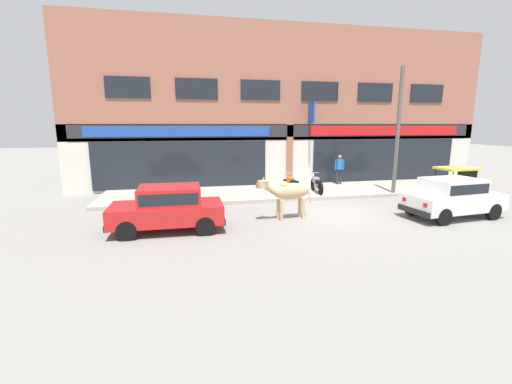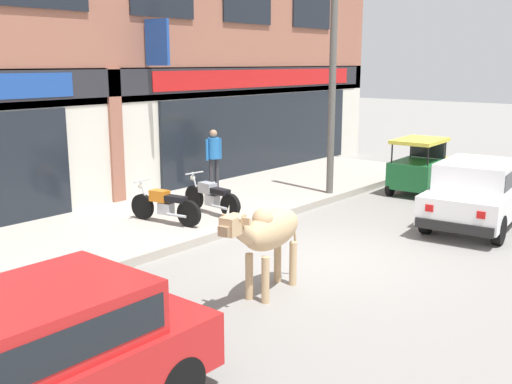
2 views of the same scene
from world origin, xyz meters
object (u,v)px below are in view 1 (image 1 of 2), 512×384
Objects in this scene: car_0 at (453,196)px; motorcycle_0 at (291,184)px; motorcycle_1 at (317,184)px; utility_pole at (398,131)px; cow at (289,192)px; car_1 at (168,206)px; auto_rickshaw at (457,186)px; pedestrian at (340,166)px.

car_0 is 2.07× the size of motorcycle_0.
motorcycle_1 is 4.46m from utility_pole.
cow reaches higher than motorcycle_1.
car_1 is at bearing -172.19° from cow.
car_1 reaches higher than motorcycle_0.
auto_rickshaw is 1.12× the size of motorcycle_1.
pedestrian is at bearing 119.52° from utility_pole.
utility_pole is (10.34, 3.47, 2.26)m from car_1.
cow reaches higher than car_0.
cow is at bearing -154.80° from utility_pole.
auto_rickshaw is 7.40m from motorcycle_0.
car_0 is 1.03× the size of car_1.
auto_rickshaw is 6.20m from motorcycle_1.
cow is at bearing -109.13° from motorcycle_0.
cow is 0.59× the size of car_1.
car_1 is 10.76m from pedestrian.
cow is 4.18m from motorcycle_0.
car_0 is at bearing -9.85° from cow.
car_1 is at bearing -147.55° from motorcycle_1.
motorcycle_0 is at bearing 160.01° from auto_rickshaw.
car_0 is at bearing -2.59° from car_1.
car_0 is 6.76m from motorcycle_0.
car_1 is at bearing -171.03° from auto_rickshaw.
motorcycle_1 is at bearing 158.02° from auto_rickshaw.
motorcycle_1 is (1.21, -0.21, 0.00)m from motorcycle_0.
motorcycle_1 is at bearing 167.04° from utility_pole.
auto_rickshaw is 5.64m from pedestrian.
car_1 is at bearing 177.41° from car_0.
pedestrian is at bearing 42.81° from motorcycle_1.
motorcycle_1 is (6.76, 4.30, -0.26)m from car_1.
motorcycle_1 is (-3.37, 4.75, -0.26)m from car_0.
motorcycle_0 is at bearing 167.82° from utility_pole.
pedestrian is 0.28× the size of utility_pole.
pedestrian is at bearing 27.40° from motorcycle_0.
car_1 is 11.14m from utility_pole.
auto_rickshaw is at bearing 8.97° from car_1.
motorcycle_1 is 1.13× the size of pedestrian.
auto_rickshaw is 1.13× the size of motorcycle_0.
motorcycle_0 is (5.55, 4.50, -0.26)m from car_1.
pedestrian reaches higher than motorcycle_1.
pedestrian is at bearing 101.32° from car_0.
pedestrian is (3.25, 1.68, 0.60)m from motorcycle_0.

